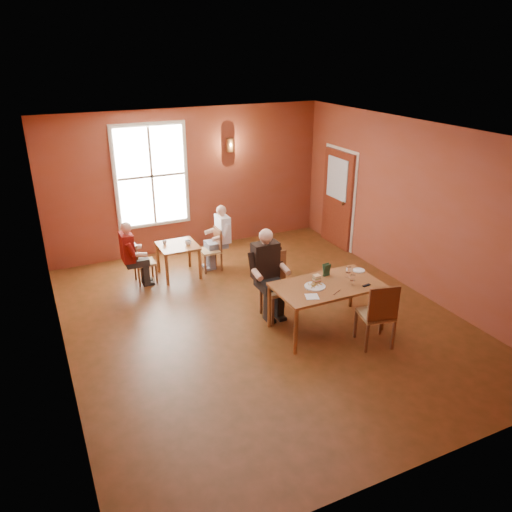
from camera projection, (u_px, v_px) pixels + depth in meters
name	position (u px, v px, depth m)	size (l,w,h in m)	color
ground	(261.00, 319.00, 8.17)	(6.00, 7.00, 0.01)	brown
wall_back	(189.00, 181.00, 10.50)	(6.00, 0.04, 3.00)	brown
wall_front	(424.00, 351.00, 4.67)	(6.00, 0.04, 3.00)	brown
wall_left	(52.00, 268.00, 6.41)	(0.04, 7.00, 3.00)	brown
wall_right	(415.00, 208.00, 8.76)	(0.04, 7.00, 3.00)	brown
ceiling	(262.00, 133.00, 7.00)	(6.00, 7.00, 0.04)	white
window	(152.00, 176.00, 10.06)	(1.36, 0.10, 1.96)	white
door	(337.00, 199.00, 10.83)	(0.12, 1.04, 2.10)	maroon
wall_sconce	(230.00, 145.00, 10.49)	(0.16, 0.16, 0.28)	brown
main_table	(326.00, 307.00, 7.77)	(1.64, 0.92, 0.77)	brown
chair_diner_main	(279.00, 287.00, 8.06)	(0.47, 0.47, 1.07)	#3B2610
diner_main	(280.00, 278.00, 7.97)	(0.56, 0.56, 1.41)	black
chair_empty	(376.00, 313.00, 7.32)	(0.46, 0.46, 1.03)	#572D1A
plate_food	(315.00, 286.00, 7.53)	(0.32, 0.32, 0.04)	white
sandwich	(317.00, 280.00, 7.62)	(0.10, 0.10, 0.12)	tan
goblet_a	(348.00, 272.00, 7.81)	(0.08, 0.08, 0.20)	white
goblet_c	(352.00, 280.00, 7.55)	(0.08, 0.08, 0.20)	white
menu_stand	(326.00, 270.00, 7.87)	(0.12, 0.06, 0.21)	#1E3D26
knife	(337.00, 292.00, 7.37)	(0.21, 0.02, 0.00)	silver
napkin	(312.00, 297.00, 7.25)	(0.19, 0.19, 0.01)	white
side_plate	(359.00, 270.00, 8.08)	(0.19, 0.19, 0.02)	silver
sunglasses	(366.00, 285.00, 7.58)	(0.14, 0.04, 0.02)	black
second_table	(179.00, 260.00, 9.61)	(0.72, 0.72, 0.64)	brown
chair_diner_white	(210.00, 250.00, 9.82)	(0.37, 0.37, 0.85)	brown
diner_white	(211.00, 241.00, 9.76)	(0.49, 0.49, 1.23)	white
chair_diner_maroon	(145.00, 262.00, 9.32)	(0.36, 0.36, 0.82)	brown
diner_maroon	(142.00, 252.00, 9.23)	(0.49, 0.49, 1.22)	maroon
cup_a	(188.00, 243.00, 9.46)	(0.12, 0.12, 0.09)	white
cup_b	(165.00, 243.00, 9.49)	(0.09, 0.09, 0.08)	silver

